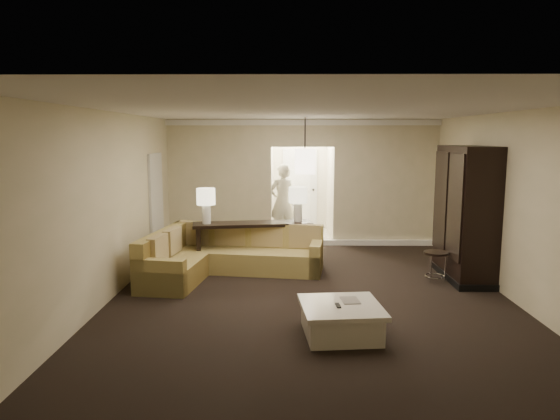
{
  "coord_description": "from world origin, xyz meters",
  "views": [
    {
      "loc": [
        -0.38,
        -7.08,
        2.43
      ],
      "look_at": [
        -0.47,
        1.2,
        1.21
      ],
      "focal_mm": 32.0,
      "sensor_mm": 36.0,
      "label": 1
    }
  ],
  "objects_px": {
    "sectional_sofa": "(223,256)",
    "drink_table": "(436,260)",
    "coffee_table": "(341,319)",
    "console_table": "(253,241)",
    "armoire": "(465,216)",
    "person": "(282,198)"
  },
  "relations": [
    {
      "from": "sectional_sofa",
      "to": "drink_table",
      "type": "height_order",
      "value": "sectional_sofa"
    },
    {
      "from": "coffee_table",
      "to": "drink_table",
      "type": "xyz_separation_m",
      "value": [
        1.85,
        2.32,
        0.17
      ]
    },
    {
      "from": "console_table",
      "to": "drink_table",
      "type": "height_order",
      "value": "console_table"
    },
    {
      "from": "sectional_sofa",
      "to": "coffee_table",
      "type": "distance_m",
      "value": 3.27
    },
    {
      "from": "sectional_sofa",
      "to": "console_table",
      "type": "distance_m",
      "value": 0.73
    },
    {
      "from": "coffee_table",
      "to": "armoire",
      "type": "distance_m",
      "value": 3.59
    },
    {
      "from": "console_table",
      "to": "armoire",
      "type": "bearing_deg",
      "value": -19.69
    },
    {
      "from": "sectional_sofa",
      "to": "coffee_table",
      "type": "xyz_separation_m",
      "value": [
        1.8,
        -2.72,
        -0.13
      ]
    },
    {
      "from": "coffee_table",
      "to": "console_table",
      "type": "xyz_separation_m",
      "value": [
        -1.29,
        3.23,
        0.31
      ]
    },
    {
      "from": "console_table",
      "to": "coffee_table",
      "type": "bearing_deg",
      "value": -77.19
    },
    {
      "from": "armoire",
      "to": "drink_table",
      "type": "height_order",
      "value": "armoire"
    },
    {
      "from": "console_table",
      "to": "armoire",
      "type": "relative_size",
      "value": 0.99
    },
    {
      "from": "sectional_sofa",
      "to": "person",
      "type": "relative_size",
      "value": 1.54
    },
    {
      "from": "drink_table",
      "to": "person",
      "type": "bearing_deg",
      "value": 127.12
    },
    {
      "from": "console_table",
      "to": "person",
      "type": "height_order",
      "value": "person"
    },
    {
      "from": "coffee_table",
      "to": "armoire",
      "type": "height_order",
      "value": "armoire"
    },
    {
      "from": "console_table",
      "to": "drink_table",
      "type": "xyz_separation_m",
      "value": [
        3.14,
        -0.91,
        -0.14
      ]
    },
    {
      "from": "drink_table",
      "to": "person",
      "type": "distance_m",
      "value": 4.36
    },
    {
      "from": "coffee_table",
      "to": "person",
      "type": "height_order",
      "value": "person"
    },
    {
      "from": "drink_table",
      "to": "person",
      "type": "height_order",
      "value": "person"
    },
    {
      "from": "sectional_sofa",
      "to": "drink_table",
      "type": "xyz_separation_m",
      "value": [
        3.65,
        -0.4,
        0.03
      ]
    },
    {
      "from": "console_table",
      "to": "person",
      "type": "relative_size",
      "value": 1.13
    }
  ]
}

